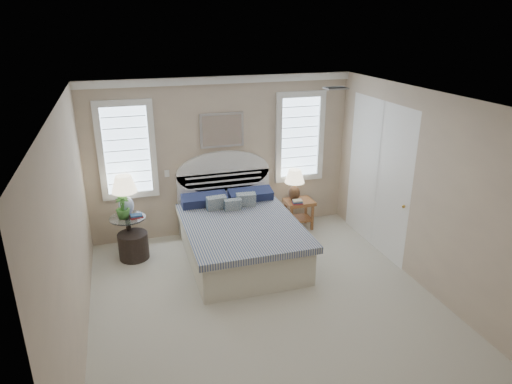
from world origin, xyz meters
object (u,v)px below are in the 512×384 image
at_px(bed, 239,234).
at_px(lamp_right, 295,181).
at_px(lamp_left, 125,191).
at_px(floor_pot, 134,246).
at_px(nightstand_right, 299,208).
at_px(side_table_left, 129,231).

xyz_separation_m(bed, lamp_right, (1.22, 0.76, 0.49)).
bearing_deg(bed, lamp_left, 155.85).
height_order(floor_pot, lamp_right, lamp_right).
height_order(bed, nightstand_right, bed).
height_order(bed, lamp_left, bed).
xyz_separation_m(bed, side_table_left, (-1.65, 0.59, 0.00)).
bearing_deg(nightstand_right, lamp_left, 179.07).
bearing_deg(lamp_right, floor_pot, -173.10).
relative_size(side_table_left, lamp_right, 1.11).
bearing_deg(lamp_right, lamp_left, -179.67).
xyz_separation_m(nightstand_right, lamp_left, (-2.95, 0.05, 0.64)).
relative_size(nightstand_right, lamp_left, 0.82).
distance_m(floor_pot, lamp_left, 0.88).
bearing_deg(side_table_left, nightstand_right, 1.94).
distance_m(side_table_left, nightstand_right, 2.95).
xyz_separation_m(bed, nightstand_right, (1.30, 0.69, 0.00)).
distance_m(bed, side_table_left, 1.75).
distance_m(floor_pot, lamp_right, 2.93).
distance_m(bed, nightstand_right, 1.47).
relative_size(bed, floor_pot, 4.90).
xyz_separation_m(side_table_left, lamp_right, (2.87, 0.16, 0.49)).
bearing_deg(lamp_right, side_table_left, -176.72).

